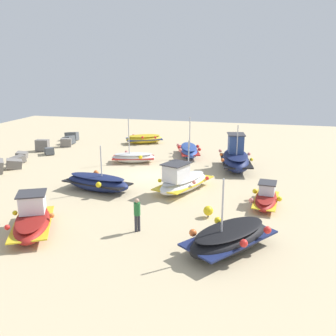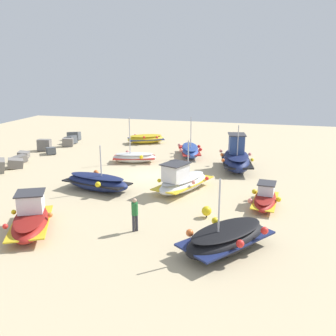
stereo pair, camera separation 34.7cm
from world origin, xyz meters
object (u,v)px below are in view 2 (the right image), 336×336
Objects in this scene: fishing_boat_3 at (97,182)px; fishing_boat_6 at (31,219)px; fishing_boat_7 at (146,139)px; fishing_boat_1 at (227,238)px; fishing_boat_0 at (182,181)px; fishing_boat_8 at (265,198)px; fishing_boat_4 at (134,157)px; person_walking at (135,212)px; fishing_boat_2 at (236,158)px; mooring_buoy_0 at (207,211)px; fishing_boat_5 at (190,150)px.

fishing_boat_3 is 6.45m from fishing_boat_6.
fishing_boat_6 is 21.54m from fishing_boat_7.
fishing_boat_3 is (6.07, 9.00, -0.03)m from fishing_boat_1.
fishing_boat_0 reaches higher than fishing_boat_8.
fishing_boat_3 is 1.25× the size of fishing_boat_4.
fishing_boat_7 is 2.37× the size of person_walking.
fishing_boat_6 is at bearing 128.19° from fishing_boat_1.
fishing_boat_2 is at bearing 175.69° from fishing_boat_0.
fishing_boat_1 is 4.64m from person_walking.
fishing_boat_2 is (6.06, -2.93, 0.22)m from fishing_boat_0.
fishing_boat_2 reaches higher than fishing_boat_8.
fishing_boat_4 is at bearing 79.63° from fishing_boat_2.
fishing_boat_2 reaches higher than fishing_boat_6.
fishing_boat_7 is (15.09, 1.60, -0.09)m from fishing_boat_3.
fishing_boat_0 is at bearing 62.36° from fishing_boat_1.
mooring_buoy_0 is (-10.01, 0.69, -0.50)m from fishing_boat_2.
fishing_boat_4 is (7.41, 0.12, -0.13)m from fishing_boat_3.
fishing_boat_8 is at bearing -51.11° from fishing_boat_4.
fishing_boat_5 reaches higher than mooring_buoy_0.
fishing_boat_3 is at bearing -105.29° from fishing_boat_4.
fishing_boat_0 is 0.98× the size of fishing_boat_2.
fishing_boat_0 is 1.24× the size of fishing_boat_7.
mooring_buoy_0 is at bearing 51.08° from fishing_boat_0.
fishing_boat_4 is 0.82× the size of fishing_boat_5.
fishing_boat_0 is 9.74m from fishing_boat_6.
fishing_boat_1 is 9.54m from fishing_boat_6.
fishing_boat_6 is at bearing -115.29° from fishing_boat_7.
fishing_boat_3 is at bearing 143.53° from fishing_boat_5.
fishing_boat_2 is 10.05m from mooring_buoy_0.
fishing_boat_0 is at bearing -154.66° from fishing_boat_3.
fishing_boat_5 reaches higher than fishing_boat_2.
fishing_boat_7 is (13.74, 6.94, -0.18)m from fishing_boat_0.
fishing_boat_3 is at bearing -31.06° from fishing_boat_6.
fishing_boat_4 is 7.82m from fishing_boat_7.
fishing_boat_1 reaches higher than fishing_boat_8.
fishing_boat_4 is (13.48, 9.12, -0.16)m from fishing_boat_1.
fishing_boat_1 is 1.03× the size of fishing_boat_5.
fishing_boat_6 is 1.13× the size of fishing_boat_7.
mooring_buoy_0 is (-13.43, -3.66, -0.14)m from fishing_boat_5.
fishing_boat_2 reaches higher than fishing_boat_1.
fishing_boat_1 reaches higher than person_walking.
fishing_boat_4 reaches higher than person_walking.
fishing_boat_7 is 21.19m from person_walking.
fishing_boat_4 reaches higher than fishing_boat_8.
fishing_boat_8 is (-7.46, -10.70, 0.02)m from fishing_boat_4.
fishing_boat_6 is at bearing 148.95° from fishing_boat_5.
fishing_boat_4 is 13.85m from fishing_boat_6.
fishing_boat_4 is at bearing -77.86° from fishing_boat_3.
fishing_boat_0 is at bearing 80.50° from fishing_boat_8.
fishing_boat_2 is 7.81m from fishing_boat_8.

